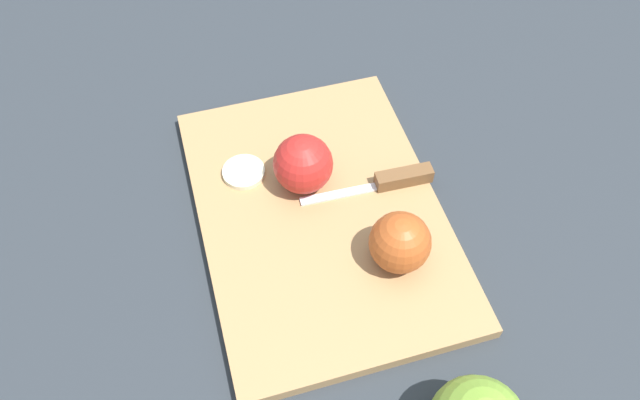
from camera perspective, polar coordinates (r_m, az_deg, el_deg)
The scene contains 6 objects.
ground_plane at distance 0.75m, azimuth 0.00°, elevation -1.66°, with size 4.00×4.00×0.00m, color #282D33.
cutting_board at distance 0.74m, azimuth 0.00°, elevation -1.30°, with size 0.40×0.29×0.02m.
apple_half_left at distance 0.67m, azimuth 7.31°, elevation -3.85°, with size 0.07×0.07×0.07m.
apple_half_right at distance 0.73m, azimuth -1.57°, elevation 3.29°, with size 0.07×0.07×0.07m.
knife at distance 0.76m, azimuth 7.00°, elevation 1.90°, with size 0.02×0.16×0.02m.
apple_slice at distance 0.77m, azimuth -6.99°, elevation 2.55°, with size 0.05×0.05×0.01m.
Camera 1 is at (-0.41, 0.12, 0.62)m, focal length 35.00 mm.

